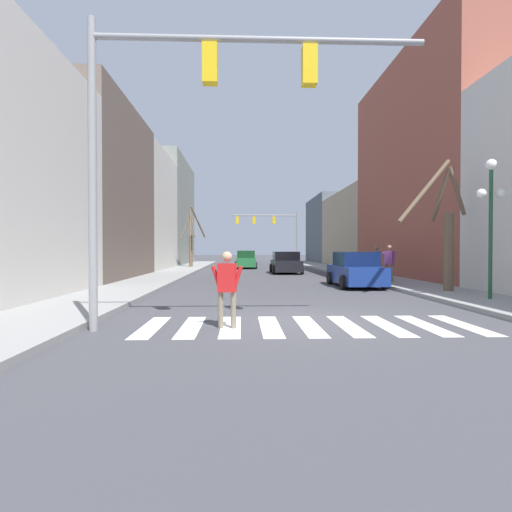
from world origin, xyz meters
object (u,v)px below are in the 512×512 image
object	(u,v)px
street_lamp_right_corner	(491,200)
pedestrian_on_left_sidewalk	(389,260)
car_parked_right_far	(286,263)
car_driving_away_lane	(246,260)
traffic_signal_near	(189,105)
pedestrian_waiting_at_curb	(377,259)
traffic_signal_far	(272,225)
street_tree_right_near	(192,240)
street_tree_left_mid	(445,233)
pedestrian_near_right_corner	(227,283)
car_at_intersection	(355,270)

from	to	relation	value
street_lamp_right_corner	pedestrian_on_left_sidewalk	world-z (taller)	street_lamp_right_corner
car_parked_right_far	pedestrian_on_left_sidewalk	size ratio (longest dim) A/B	2.37
street_lamp_right_corner	car_driving_away_lane	size ratio (longest dim) A/B	1.05
traffic_signal_near	pedestrian_waiting_at_curb	bearing A→B (deg)	57.34
traffic_signal_far	car_driving_away_lane	bearing A→B (deg)	-111.64
traffic_signal_far	street_tree_right_near	size ratio (longest dim) A/B	1.33
street_tree_left_mid	street_tree_right_near	world-z (taller)	street_tree_right_near
pedestrian_near_right_corner	street_tree_left_mid	world-z (taller)	street_tree_left_mid
traffic_signal_near	pedestrian_on_left_sidewalk	distance (m)	14.16
street_lamp_right_corner	street_tree_left_mid	bearing A→B (deg)	93.67
street_tree_left_mid	street_lamp_right_corner	bearing A→B (deg)	-86.33
traffic_signal_far	car_driving_away_lane	size ratio (longest dim) A/B	1.75
car_driving_away_lane	street_tree_left_mid	xyz separation A→B (m)	(7.50, -22.20, 1.63)
car_parked_right_far	car_at_intersection	xyz separation A→B (m)	(2.10, -10.75, 0.02)
traffic_signal_near	pedestrian_on_left_sidewalk	xyz separation A→B (m)	(8.45, 10.77, -3.64)
car_parked_right_far	street_tree_right_near	xyz separation A→B (m)	(-7.98, 8.50, 1.93)
pedestrian_near_right_corner	street_tree_left_mid	bearing A→B (deg)	-129.61
car_driving_away_lane	street_tree_right_near	bearing A→B (deg)	-95.41
street_lamp_right_corner	car_driving_away_lane	distance (m)	26.05
car_parked_right_far	pedestrian_on_left_sidewalk	bearing A→B (deg)	-158.05
car_at_intersection	pedestrian_near_right_corner	size ratio (longest dim) A/B	2.51
car_driving_away_lane	pedestrian_waiting_at_curb	size ratio (longest dim) A/B	2.40
street_lamp_right_corner	car_at_intersection	bearing A→B (deg)	114.16
traffic_signal_far	street_tree_right_near	bearing A→B (deg)	-138.78
car_driving_away_lane	street_tree_left_mid	bearing A→B (deg)	18.67
traffic_signal_far	street_tree_right_near	world-z (taller)	traffic_signal_far
pedestrian_waiting_at_curb	street_tree_left_mid	distance (m)	7.37
street_lamp_right_corner	car_parked_right_far	world-z (taller)	street_lamp_right_corner
traffic_signal_far	car_parked_right_far	bearing A→B (deg)	-90.53
traffic_signal_far	street_tree_right_near	distance (m)	10.95
car_driving_away_lane	traffic_signal_near	bearing A→B (deg)	-3.10
pedestrian_near_right_corner	street_tree_left_mid	distance (m)	10.49
car_driving_away_lane	car_at_intersection	world-z (taller)	car_driving_away_lane
pedestrian_near_right_corner	street_tree_right_near	world-z (taller)	street_tree_right_near
pedestrian_waiting_at_curb	street_tree_left_mid	bearing A→B (deg)	20.03
pedestrian_waiting_at_curb	car_driving_away_lane	bearing A→B (deg)	-135.47
car_driving_away_lane	car_parked_right_far	bearing A→B (deg)	19.72
traffic_signal_near	car_at_intersection	distance (m)	12.62
traffic_signal_near	car_parked_right_far	size ratio (longest dim) A/B	1.68
car_parked_right_far	car_at_intersection	distance (m)	10.95
traffic_signal_far	car_parked_right_far	distance (m)	16.06
pedestrian_near_right_corner	street_tree_left_mid	size ratio (longest dim) A/B	0.33
traffic_signal_near	traffic_signal_far	world-z (taller)	traffic_signal_near
traffic_signal_near	traffic_signal_far	size ratio (longest dim) A/B	0.96
pedestrian_on_left_sidewalk	street_tree_left_mid	distance (m)	4.41
pedestrian_near_right_corner	pedestrian_on_left_sidewalk	xyz separation A→B (m)	(7.64, 10.53, 0.22)
car_at_intersection	street_tree_left_mid	world-z (taller)	street_tree_left_mid
traffic_signal_near	pedestrian_on_left_sidewalk	size ratio (longest dim) A/B	3.97
street_lamp_right_corner	car_at_intersection	xyz separation A→B (m)	(-2.69, 6.01, -2.58)
pedestrian_waiting_at_curb	pedestrian_on_left_sidewalk	world-z (taller)	pedestrian_on_left_sidewalk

